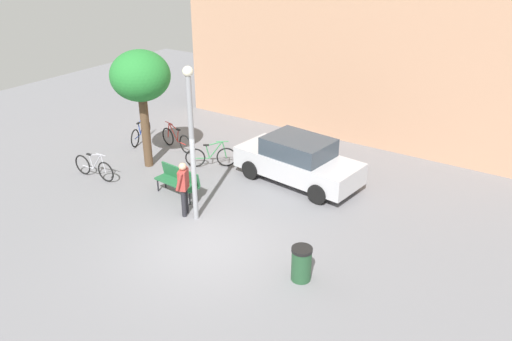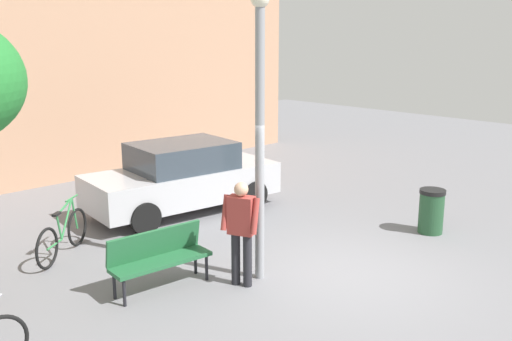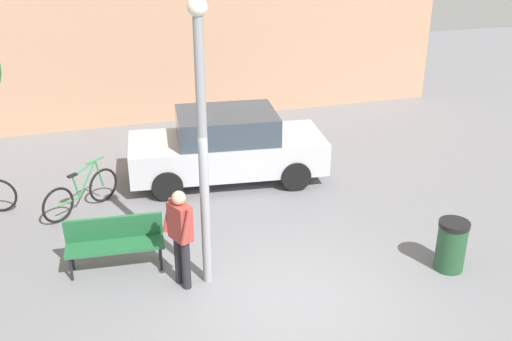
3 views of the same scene
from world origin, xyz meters
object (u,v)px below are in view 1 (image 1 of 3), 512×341
(plaza_tree, at_px, (140,78))
(parked_car_silver, at_px, (298,160))
(lamppost, at_px, (192,137))
(bicycle_red, at_px, (176,140))
(trash_bin, at_px, (301,264))
(bicycle_silver, at_px, (94,167))
(park_bench, at_px, (178,179))
(bicycle_green, at_px, (211,157))
(bicycle_blue, at_px, (141,132))
(person_by_lamppost, at_px, (184,185))

(plaza_tree, bearing_deg, parked_car_silver, 19.46)
(lamppost, height_order, bicycle_red, lamppost)
(parked_car_silver, distance_m, trash_bin, 5.28)
(trash_bin, bearing_deg, bicycle_silver, 173.18)
(bicycle_red, bearing_deg, lamppost, -42.53)
(park_bench, distance_m, bicycle_red, 3.82)
(plaza_tree, distance_m, bicycle_red, 3.29)
(trash_bin, bearing_deg, bicycle_green, 145.94)
(bicycle_blue, height_order, parked_car_silver, parked_car_silver)
(bicycle_green, bearing_deg, park_bench, -78.24)
(bicycle_blue, bearing_deg, person_by_lamppost, -33.30)
(bicycle_blue, relative_size, bicycle_silver, 0.94)
(bicycle_red, xyz_separation_m, parked_car_silver, (5.24, 0.09, 0.39))
(park_bench, height_order, bicycle_silver, bicycle_silver)
(lamppost, xyz_separation_m, bicycle_red, (-3.96, 3.63, -2.17))
(person_by_lamppost, bearing_deg, plaza_tree, 150.11)
(plaza_tree, relative_size, bicycle_blue, 2.42)
(plaza_tree, relative_size, parked_car_silver, 0.94)
(plaza_tree, xyz_separation_m, bicycle_green, (1.93, 1.15, -2.82))
(person_by_lamppost, xyz_separation_m, trash_bin, (4.34, -0.82, -0.52))
(plaza_tree, bearing_deg, bicycle_blue, 141.11)
(person_by_lamppost, bearing_deg, bicycle_green, 114.98)
(lamppost, relative_size, bicycle_green, 3.03)
(bicycle_blue, bearing_deg, lamppost, -31.31)
(lamppost, height_order, bicycle_silver, lamppost)
(bicycle_silver, bearing_deg, bicycle_blue, 108.04)
(bicycle_silver, bearing_deg, parked_car_silver, 31.08)
(park_bench, distance_m, plaza_tree, 3.75)
(park_bench, height_order, bicycle_red, bicycle_red)
(lamppost, distance_m, plaza_tree, 4.29)
(bicycle_green, relative_size, bicycle_red, 0.83)
(plaza_tree, distance_m, bicycle_green, 3.60)
(person_by_lamppost, distance_m, bicycle_silver, 4.21)
(lamppost, relative_size, bicycle_red, 2.52)
(plaza_tree, bearing_deg, trash_bin, -19.69)
(person_by_lamppost, distance_m, trash_bin, 4.45)
(bicycle_silver, bearing_deg, person_by_lamppost, -2.68)
(park_bench, relative_size, bicycle_blue, 0.96)
(plaza_tree, height_order, trash_bin, plaza_tree)
(park_bench, xyz_separation_m, parked_car_silver, (2.66, 2.89, 0.23))
(park_bench, relative_size, parked_car_silver, 0.37)
(plaza_tree, bearing_deg, bicycle_red, 96.10)
(parked_car_silver, relative_size, trash_bin, 4.95)
(person_by_lamppost, xyz_separation_m, plaza_tree, (-3.37, 1.94, 2.23))
(parked_car_silver, bearing_deg, trash_bin, -59.76)
(trash_bin, bearing_deg, park_bench, 162.69)
(park_bench, distance_m, bicycle_silver, 3.26)
(bicycle_red, bearing_deg, person_by_lamppost, -45.68)
(bicycle_green, relative_size, trash_bin, 1.68)
(bicycle_green, distance_m, parked_car_silver, 3.22)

